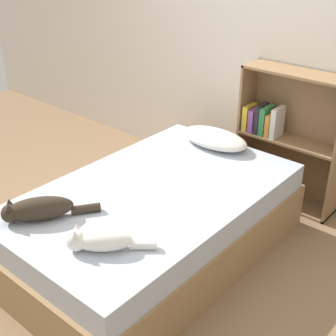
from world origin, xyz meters
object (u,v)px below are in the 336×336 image
bed (154,223)px  cat_light (98,240)px  bookshelf (288,135)px  cat_dark (38,209)px  pillow (214,138)px

bed → cat_light: 0.76m
bed → bookshelf: bookshelf is taller
cat_dark → pillow: bearing=-151.7°
cat_light → cat_dark: cat_light is taller
pillow → bed: bearing=-83.1°
bed → cat_light: size_ratio=5.04×
bookshelf → cat_dark: bearing=-106.5°
bed → bookshelf: bearing=76.7°
cat_light → cat_dark: 0.48m
pillow → bookshelf: (0.40, 0.45, -0.00)m
bed → cat_dark: (-0.28, -0.69, 0.33)m
bed → pillow: 0.89m
bed → bookshelf: (0.30, 1.27, 0.32)m
pillow → cat_dark: 1.52m
pillow → cat_dark: (-0.18, -1.51, 0.01)m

